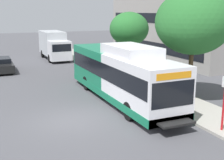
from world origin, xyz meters
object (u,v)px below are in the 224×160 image
(bus_stop_sign_pole, at_px, (224,99))
(transit_bus, at_px, (120,74))
(street_tree_mid_block, at_px, (129,29))
(box_truck_background, at_px, (54,45))
(parked_car_far_lane, at_px, (2,65))
(street_tree_near_stop, at_px, (193,22))

(bus_stop_sign_pole, bearing_deg, transit_bus, 107.24)
(street_tree_mid_block, bearing_deg, box_truck_background, 107.85)
(transit_bus, xyz_separation_m, parked_car_far_lane, (-6.23, 12.76, -1.04))
(street_tree_mid_block, height_order, box_truck_background, street_tree_mid_block)
(parked_car_far_lane, height_order, box_truck_background, box_truck_background)
(transit_bus, height_order, parked_car_far_lane, transit_bus)
(transit_bus, bearing_deg, box_truck_background, 90.03)
(bus_stop_sign_pole, xyz_separation_m, parked_car_far_lane, (-8.32, 19.50, -0.99))
(transit_bus, bearing_deg, bus_stop_sign_pole, -72.76)
(street_tree_near_stop, xyz_separation_m, street_tree_mid_block, (-0.13, 8.24, -0.83))
(parked_car_far_lane, relative_size, box_truck_background, 0.64)
(transit_bus, height_order, box_truck_background, transit_bus)
(bus_stop_sign_pole, distance_m, box_truck_background, 25.07)
(bus_stop_sign_pole, height_order, street_tree_near_stop, street_tree_near_stop)
(street_tree_mid_block, xyz_separation_m, box_truck_background, (-3.84, 11.92, -2.36))
(box_truck_background, bearing_deg, street_tree_mid_block, -72.15)
(box_truck_background, bearing_deg, bus_stop_sign_pole, -85.19)
(parked_car_far_lane, bearing_deg, street_tree_near_stop, -55.22)
(street_tree_mid_block, bearing_deg, street_tree_near_stop, -89.09)
(street_tree_near_stop, bearing_deg, street_tree_mid_block, 90.91)
(bus_stop_sign_pole, height_order, parked_car_far_lane, bus_stop_sign_pole)
(box_truck_background, bearing_deg, street_tree_near_stop, -78.86)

